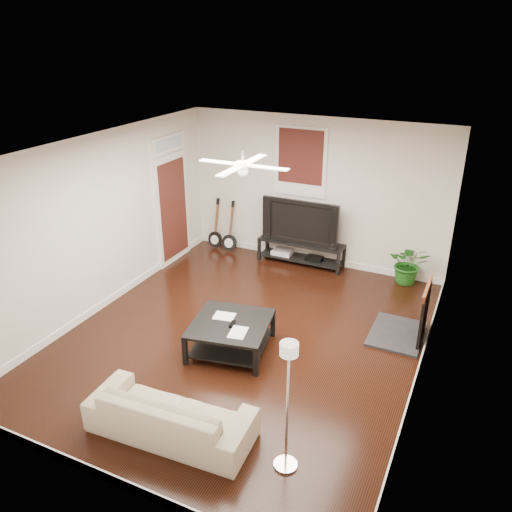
% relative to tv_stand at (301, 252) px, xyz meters
% --- Properties ---
extents(room, '(5.01, 6.01, 2.81)m').
position_rel_tv_stand_xyz_m(room, '(0.16, -2.78, 1.17)').
color(room, black).
rests_on(room, ground).
extents(brick_accent, '(0.02, 2.20, 2.80)m').
position_rel_tv_stand_xyz_m(brick_accent, '(2.64, -1.78, 1.17)').
color(brick_accent, brown).
rests_on(brick_accent, floor).
extents(fireplace, '(0.80, 1.10, 0.92)m').
position_rel_tv_stand_xyz_m(fireplace, '(2.36, -1.78, 0.23)').
color(fireplace, black).
rests_on(fireplace, floor).
extents(window_back, '(1.00, 0.06, 1.30)m').
position_rel_tv_stand_xyz_m(window_back, '(-0.14, 0.19, 1.72)').
color(window_back, '#3A120F').
rests_on(window_back, wall_back).
extents(door_left, '(0.08, 1.00, 2.50)m').
position_rel_tv_stand_xyz_m(door_left, '(-2.30, -0.88, 1.02)').
color(door_left, white).
rests_on(door_left, wall_left).
extents(tv_stand, '(1.66, 0.44, 0.47)m').
position_rel_tv_stand_xyz_m(tv_stand, '(0.00, 0.00, 0.00)').
color(tv_stand, black).
rests_on(tv_stand, floor).
extents(tv, '(1.49, 0.20, 0.86)m').
position_rel_tv_stand_xyz_m(tv, '(0.00, 0.02, 0.66)').
color(tv, black).
rests_on(tv, tv_stand).
extents(coffee_table, '(1.24, 1.24, 0.45)m').
position_rel_tv_stand_xyz_m(coffee_table, '(0.13, -3.16, -0.01)').
color(coffee_table, black).
rests_on(coffee_table, floor).
extents(sofa, '(1.92, 0.84, 0.55)m').
position_rel_tv_stand_xyz_m(sofa, '(0.30, -4.92, 0.04)').
color(sofa, tan).
rests_on(sofa, floor).
extents(floor_lamp, '(0.27, 0.27, 1.54)m').
position_rel_tv_stand_xyz_m(floor_lamp, '(1.65, -4.82, 0.54)').
color(floor_lamp, white).
rests_on(floor_lamp, floor).
extents(potted_plant, '(0.76, 0.68, 0.76)m').
position_rel_tv_stand_xyz_m(potted_plant, '(2.03, 0.04, 0.15)').
color(potted_plant, '#1D611B').
rests_on(potted_plant, floor).
extents(guitar_left, '(0.35, 0.26, 1.05)m').
position_rel_tv_stand_xyz_m(guitar_left, '(-1.89, -0.03, 0.29)').
color(guitar_left, black).
rests_on(guitar_left, floor).
extents(guitar_right, '(0.32, 0.23, 1.05)m').
position_rel_tv_stand_xyz_m(guitar_right, '(-1.54, -0.06, 0.29)').
color(guitar_right, black).
rests_on(guitar_right, floor).
extents(ceiling_fan, '(1.24, 1.24, 0.32)m').
position_rel_tv_stand_xyz_m(ceiling_fan, '(0.16, -2.78, 2.37)').
color(ceiling_fan, white).
rests_on(ceiling_fan, ceiling).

